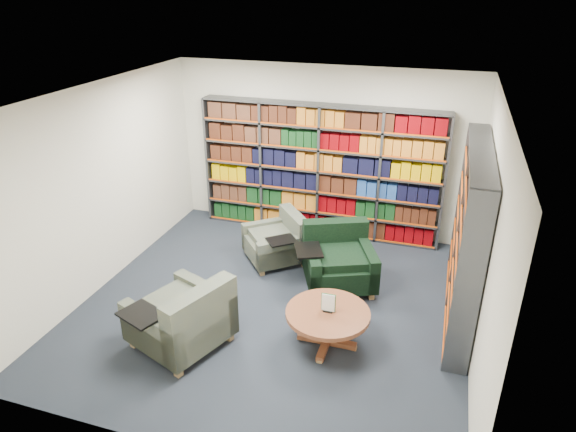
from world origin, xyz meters
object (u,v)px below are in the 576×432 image
(chair_teal_front, at_px, (185,321))
(chair_green_right, at_px, (338,261))
(chair_teal_left, at_px, (280,242))
(coffee_table, at_px, (328,318))

(chair_teal_front, bearing_deg, chair_green_right, 54.46)
(chair_teal_left, height_order, chair_green_right, chair_green_right)
(chair_green_right, relative_size, chair_teal_front, 0.96)
(chair_green_right, relative_size, coffee_table, 1.26)
(chair_green_right, bearing_deg, coffee_table, -82.29)
(chair_teal_left, bearing_deg, chair_green_right, -20.51)
(chair_teal_left, distance_m, chair_green_right, 1.06)
(chair_teal_front, height_order, coffee_table, chair_teal_front)
(chair_green_right, xyz_separation_m, chair_teal_front, (-1.39, -1.95, 0.01))
(chair_green_right, bearing_deg, chair_teal_left, 159.49)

